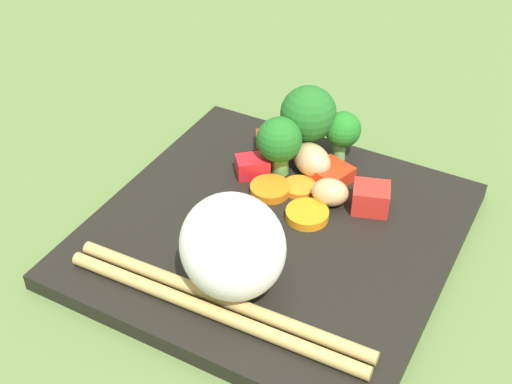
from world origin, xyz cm
name	(u,v)px	position (x,y,z in cm)	size (l,w,h in cm)	color
ground_plane	(273,250)	(0.00, 0.00, -1.00)	(110.00, 110.00, 2.00)	#577338
square_plate	(273,233)	(0.00, 0.00, 0.61)	(24.37, 24.37, 1.22)	black
rice_mound	(239,248)	(-0.47, 6.20, 4.53)	(7.09, 6.56, 6.61)	white
broccoli_floret_0	(308,115)	(1.38, -9.52, 4.85)	(4.45, 4.45, 6.04)	#6FB251
broccoli_floret_1	(279,141)	(2.38, -6.22, 4.05)	(3.52, 3.52, 4.76)	#69AB4A
broccoli_floret_2	(343,131)	(-1.35, -10.09, 3.77)	(2.86, 2.86, 4.14)	#77B45A
carrot_slice_0	(296,186)	(0.24, -4.75, 1.46)	(2.54, 2.54, 0.48)	orange
carrot_slice_1	(307,214)	(-1.78, -1.95, 1.55)	(3.13, 3.13, 0.65)	orange
carrot_slice_2	(270,189)	(1.86, -3.49, 1.55)	(3.03, 3.03, 0.65)	orange
pepper_chunk_0	(331,174)	(-1.75, -6.87, 1.83)	(2.69, 2.74, 1.20)	red
pepper_chunk_1	(371,198)	(-5.52, -4.90, 2.21)	(2.62, 2.28, 1.97)	red
pepper_chunk_2	(253,166)	(4.05, -4.99, 2.00)	(2.50, 1.77, 1.55)	red
pepper_chunk_3	(272,143)	(4.10, -8.83, 1.83)	(2.62, 2.39, 1.22)	red
chicken_piece_0	(308,159)	(0.30, -7.16, 2.44)	(3.51, 2.53, 2.44)	tan
chicken_piece_1	(330,192)	(-2.61, -4.25, 2.23)	(2.75, 2.17, 2.02)	tan
chopstick_pair	(209,302)	(0.48, 8.65, 1.66)	(20.69, 2.55, 0.87)	tan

